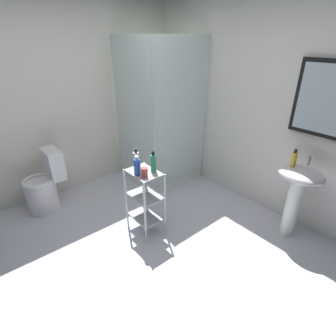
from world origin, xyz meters
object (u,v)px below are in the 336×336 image
(storage_cart, at_px, (145,197))
(rinse_cup, at_px, (144,172))
(toilet, at_px, (44,187))
(lotion_bottle_white, at_px, (136,160))
(hand_soap_bottle, at_px, (294,159))
(pedestal_sink, at_px, (297,189))
(body_wash_bottle_green, at_px, (153,163))
(shampoo_bottle_blue, at_px, (137,167))
(shower_stall, at_px, (160,150))

(storage_cart, relative_size, rinse_cup, 7.48)
(toilet, height_order, lotion_bottle_white, lotion_bottle_white)
(storage_cart, distance_m, hand_soap_bottle, 1.57)
(pedestal_sink, distance_m, body_wash_bottle_green, 1.50)
(toilet, xyz_separation_m, shampoo_bottle_blue, (1.16, 0.63, 0.52))
(body_wash_bottle_green, distance_m, shampoo_bottle_blue, 0.17)
(storage_cart, xyz_separation_m, lotion_bottle_white, (-0.12, -0.01, 0.40))
(shower_stall, distance_m, storage_cart, 1.23)
(storage_cart, bearing_deg, body_wash_bottle_green, 55.37)
(shampoo_bottle_blue, bearing_deg, body_wash_bottle_green, 73.87)
(shower_stall, height_order, toilet, shower_stall)
(lotion_bottle_white, distance_m, rinse_cup, 0.22)
(rinse_cup, bearing_deg, shower_stall, 135.37)
(shower_stall, height_order, lotion_bottle_white, shower_stall)
(rinse_cup, bearing_deg, shampoo_bottle_blue, -162.66)
(hand_soap_bottle, distance_m, shampoo_bottle_blue, 1.56)
(lotion_bottle_white, relative_size, body_wash_bottle_green, 0.98)
(hand_soap_bottle, bearing_deg, lotion_bottle_white, -133.25)
(toilet, relative_size, rinse_cup, 7.68)
(storage_cart, relative_size, hand_soap_bottle, 4.04)
(shower_stall, relative_size, storage_cart, 2.70)
(lotion_bottle_white, bearing_deg, body_wash_bottle_green, 26.98)
(storage_cart, relative_size, lotion_bottle_white, 3.34)
(shower_stall, bearing_deg, storage_cart, -45.77)
(toilet, distance_m, shampoo_bottle_blue, 1.41)
(storage_cart, height_order, rinse_cup, rinse_cup)
(shower_stall, xyz_separation_m, pedestal_sink, (1.91, 0.29, 0.12))
(toilet, bearing_deg, shower_stall, 79.62)
(lotion_bottle_white, height_order, body_wash_bottle_green, body_wash_bottle_green)
(pedestal_sink, relative_size, rinse_cup, 8.19)
(pedestal_sink, height_order, toilet, pedestal_sink)
(toilet, height_order, shampoo_bottle_blue, shampoo_bottle_blue)
(pedestal_sink, bearing_deg, shower_stall, -171.45)
(hand_soap_bottle, bearing_deg, rinse_cup, -126.00)
(pedestal_sink, distance_m, rinse_cup, 1.57)
(shower_stall, bearing_deg, lotion_bottle_white, -50.27)
(body_wash_bottle_green, bearing_deg, storage_cart, -124.63)
(toilet, distance_m, hand_soap_bottle, 2.87)
(hand_soap_bottle, xyz_separation_m, rinse_cup, (-0.87, -1.20, -0.10))
(storage_cart, xyz_separation_m, rinse_cup, (0.09, -0.06, 0.35))
(storage_cart, height_order, lotion_bottle_white, lotion_bottle_white)
(body_wash_bottle_green, bearing_deg, pedestal_sink, 47.27)
(toilet, xyz_separation_m, hand_soap_bottle, (2.11, 1.86, 0.57))
(storage_cart, bearing_deg, hand_soap_bottle, 49.89)
(body_wash_bottle_green, bearing_deg, shower_stall, 138.90)
(shower_stall, xyz_separation_m, hand_soap_bottle, (1.82, 0.27, 0.43))
(toilet, relative_size, storage_cart, 1.03)
(body_wash_bottle_green, bearing_deg, shampoo_bottle_blue, -106.13)
(pedestal_sink, distance_m, storage_cart, 1.58)
(storage_cart, distance_m, body_wash_bottle_green, 0.41)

